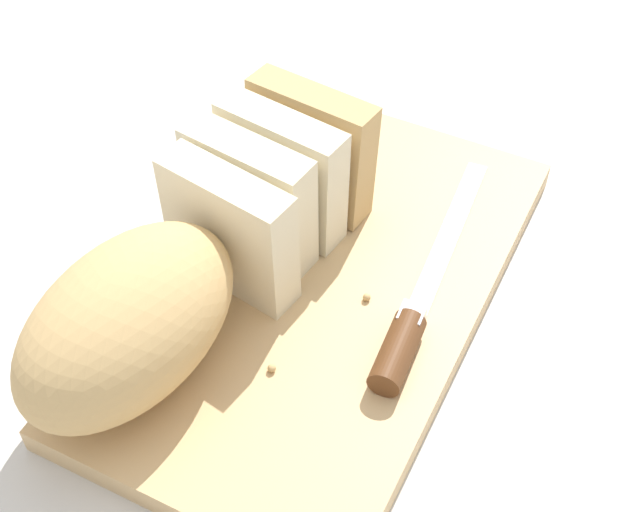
{
  "coord_description": "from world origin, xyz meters",
  "views": [
    {
      "loc": [
        -0.41,
        -0.22,
        0.56
      ],
      "look_at": [
        0.0,
        0.0,
        0.05
      ],
      "focal_mm": 50.2,
      "sensor_mm": 36.0,
      "label": 1
    }
  ],
  "objects": [
    {
      "name": "bread_loaf",
      "position": [
        -0.07,
        0.07,
        0.08
      ],
      "size": [
        0.34,
        0.15,
        0.11
      ],
      "rotation": [
        0.0,
        0.0,
        -0.11
      ],
      "color": "tan",
      "rests_on": "cutting_board"
    },
    {
      "name": "cutting_board",
      "position": [
        0.0,
        0.0,
        0.01
      ],
      "size": [
        0.44,
        0.26,
        0.02
      ],
      "primitive_type": "cube",
      "rotation": [
        0.0,
        0.0,
        0.02
      ],
      "color": "tan",
      "rests_on": "ground_plane"
    },
    {
      "name": "crumb_stray_left",
      "position": [
        -0.02,
        0.04,
        0.03
      ],
      "size": [
        0.01,
        0.01,
        0.01
      ],
      "primitive_type": "sphere",
      "color": "tan",
      "rests_on": "cutting_board"
    },
    {
      "name": "ground_plane",
      "position": [
        0.0,
        0.0,
        0.0
      ],
      "size": [
        3.0,
        3.0,
        0.0
      ],
      "primitive_type": "plane",
      "color": "beige"
    },
    {
      "name": "crumb_near_loaf",
      "position": [
        -0.09,
        -0.01,
        0.03
      ],
      "size": [
        0.01,
        0.01,
        0.01
      ],
      "primitive_type": "sphere",
      "color": "tan",
      "rests_on": "cutting_board"
    },
    {
      "name": "bread_knife",
      "position": [
        -0.02,
        -0.08,
        0.03
      ],
      "size": [
        0.26,
        0.05,
        0.02
      ],
      "rotation": [
        0.0,
        0.0,
        0.1
      ],
      "color": "silver",
      "rests_on": "cutting_board"
    },
    {
      "name": "crumb_near_knife",
      "position": [
        -0.0,
        -0.04,
        0.03
      ],
      "size": [
        0.01,
        0.01,
        0.01
      ],
      "primitive_type": "sphere",
      "color": "tan",
      "rests_on": "cutting_board"
    }
  ]
}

